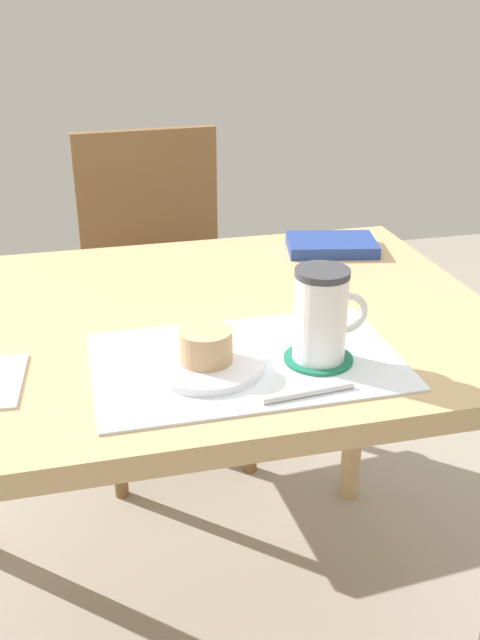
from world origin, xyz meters
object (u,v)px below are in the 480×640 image
Objects in this scene: dining_table at (194,361)px; wooden_chair at (160,280)px; small_book at (331,245)px; pastry_plate at (206,364)px; coffee_mug at (322,314)px; pastry at (206,345)px.

wooden_chair is (0.04, 0.72, -0.13)m from dining_table.
wooden_chair reaches higher than small_book.
wooden_chair is at bearing 86.72° from pastry_plate.
coffee_mug reaches higher than dining_table.
small_book is (0.30, -0.47, 0.23)m from wooden_chair.
pastry_plate is at bearing 82.92° from wooden_chair.
pastry is at bearing 174.22° from coffee_mug.
wooden_chair is 6.40× the size of coffee_mug.
pastry is (0.00, 0.00, 0.03)m from pastry_plate.
dining_table is at bearing 83.32° from wooden_chair.
wooden_chair is 0.61m from small_book.
pastry is at bearing -94.76° from dining_table.
dining_table is at bearing 85.24° from pastry_plate.
small_book reaches higher than pastry_plate.
dining_table is 0.73m from wooden_chair.
pastry is 0.17m from coffee_mug.
dining_table is 7.49× the size of coffee_mug.
coffee_mug is at bearing -100.41° from small_book.
dining_table is 0.43m from small_book.
pastry_plate is at bearing 174.22° from coffee_mug.
pastry_plate is 1.22× the size of coffee_mug.
coffee_mug is (0.16, -0.02, 0.04)m from pastry.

